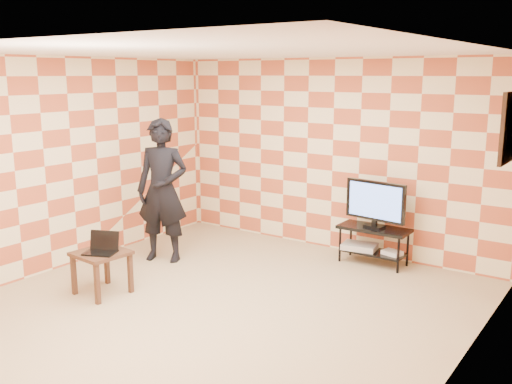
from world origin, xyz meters
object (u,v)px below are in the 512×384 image
tv (375,202)px  person (162,191)px  tv_stand (374,237)px  side_table (101,259)px

tv → person: 2.81m
tv → person: bearing=-148.9°
tv_stand → tv: tv is taller
tv_stand → tv: 0.48m
tv_stand → side_table: size_ratio=1.58×
tv_stand → person: 2.87m
tv → side_table: (-2.14, -2.75, -0.43)m
side_table → tv_stand: bearing=52.2°
tv → person: person is taller
tv_stand → person: person is taller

